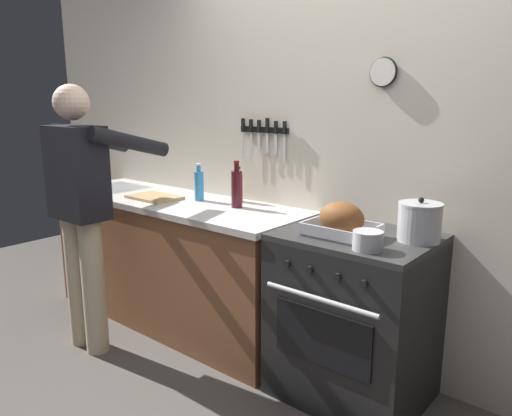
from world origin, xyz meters
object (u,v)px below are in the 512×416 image
(roasting_pan, at_px, (341,221))
(bottle_wine_red, at_px, (237,188))
(stock_pot, at_px, (420,222))
(bottle_dish_soap, at_px, (199,185))
(cutting_board, at_px, (154,197))
(bottle_vinegar, at_px, (238,187))
(saucepan, at_px, (368,241))
(stove, at_px, (353,316))
(person_cook, at_px, (82,203))

(roasting_pan, height_order, bottle_wine_red, bottle_wine_red)
(stock_pot, bearing_deg, bottle_dish_soap, -179.56)
(cutting_board, height_order, bottle_dish_soap, bottle_dish_soap)
(bottle_vinegar, xyz_separation_m, bottle_wine_red, (0.11, -0.14, 0.03))
(bottle_wine_red, bearing_deg, saucepan, -15.14)
(cutting_board, bearing_deg, stock_pot, 5.31)
(bottle_vinegar, distance_m, bottle_wine_red, 0.18)
(stock_pot, xyz_separation_m, bottle_dish_soap, (-1.52, -0.01, 0.01))
(stove, distance_m, saucepan, 0.56)
(person_cook, relative_size, roasting_pan, 4.72)
(person_cook, bearing_deg, cutting_board, 9.57)
(cutting_board, xyz_separation_m, bottle_wine_red, (0.62, 0.16, 0.11))
(roasting_pan, xyz_separation_m, stock_pot, (0.33, 0.17, 0.02))
(saucepan, height_order, bottle_dish_soap, bottle_dish_soap)
(saucepan, bearing_deg, bottle_wine_red, 164.86)
(person_cook, xyz_separation_m, saucepan, (1.72, 0.40, -0.01))
(bottle_vinegar, bearing_deg, person_cook, -123.48)
(stove, relative_size, cutting_board, 2.50)
(stock_pot, relative_size, bottle_wine_red, 0.73)
(stove, distance_m, person_cook, 1.74)
(cutting_board, bearing_deg, roasting_pan, 0.01)
(stock_pot, distance_m, bottle_dish_soap, 1.52)
(stove, height_order, stock_pot, stock_pot)
(stock_pot, relative_size, bottle_vinegar, 0.91)
(bottle_dish_soap, xyz_separation_m, bottle_wine_red, (0.34, 0.01, 0.02))
(stove, distance_m, bottle_dish_soap, 1.36)
(bottle_vinegar, bearing_deg, roasting_pan, -17.36)
(stove, distance_m, roasting_pan, 0.54)
(roasting_pan, bearing_deg, stock_pot, 26.68)
(stock_pot, distance_m, bottle_vinegar, 1.30)
(stove, relative_size, bottle_wine_red, 3.02)
(bottle_dish_soap, bearing_deg, stove, -3.58)
(stove, relative_size, person_cook, 0.54)
(cutting_board, bearing_deg, person_cook, -93.96)
(roasting_pan, distance_m, bottle_wine_red, 0.87)
(stove, bearing_deg, bottle_vinegar, 167.60)
(person_cook, distance_m, roasting_pan, 1.60)
(stock_pot, height_order, bottle_vinegar, bottle_vinegar)
(stove, relative_size, roasting_pan, 2.56)
(roasting_pan, distance_m, saucepan, 0.25)
(stove, bearing_deg, cutting_board, -177.06)
(roasting_pan, xyz_separation_m, bottle_dish_soap, (-1.19, 0.16, 0.03))
(person_cook, bearing_deg, bottle_wine_red, -30.30)
(person_cook, distance_m, stock_pot, 1.97)
(person_cook, distance_m, bottle_wine_red, 0.95)
(person_cook, xyz_separation_m, cutting_board, (0.04, 0.52, -0.04))
(roasting_pan, height_order, stock_pot, stock_pot)
(saucepan, bearing_deg, bottle_vinegar, 160.00)
(bottle_dish_soap, distance_m, bottle_wine_red, 0.34)
(bottle_vinegar, bearing_deg, saucepan, -20.00)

